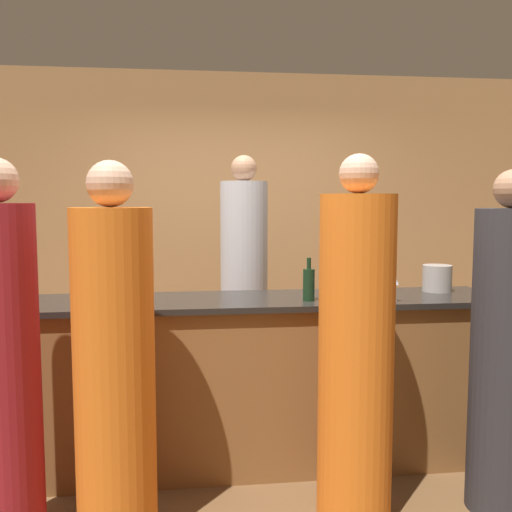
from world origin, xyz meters
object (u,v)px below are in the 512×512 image
at_px(guest_3, 3,369).
at_px(ice_bucket, 437,278).
at_px(wine_bottle_1, 347,277).
at_px(bartender, 244,297).
at_px(guest_0, 356,355).
at_px(guest_2, 114,368).
at_px(wine_bottle_0, 309,284).
at_px(guest_1, 507,356).

bearing_deg(guest_3, ice_bucket, 18.07).
bearing_deg(wine_bottle_1, bartender, 129.83).
bearing_deg(bartender, guest_0, 105.90).
bearing_deg(bartender, guest_2, 62.51).
bearing_deg(wine_bottle_0, guest_3, -160.21).
bearing_deg(wine_bottle_0, ice_bucket, 15.01).
relative_size(guest_0, wine_bottle_0, 7.25).
bearing_deg(bartender, wine_bottle_1, 129.83).
relative_size(guest_0, guest_2, 1.02).
relative_size(bartender, wine_bottle_1, 6.66).
distance_m(wine_bottle_1, ice_bucket, 0.62).
distance_m(guest_3, ice_bucket, 2.64).
xyz_separation_m(bartender, guest_1, (1.23, -1.47, -0.09)).
xyz_separation_m(bartender, guest_2, (-0.78, -1.49, -0.08)).
bearing_deg(ice_bucket, guest_3, -161.93).
bearing_deg(ice_bucket, guest_2, -157.52).
xyz_separation_m(bartender, ice_bucket, (1.21, -0.67, 0.21)).
distance_m(bartender, guest_2, 1.68).
distance_m(guest_2, ice_bucket, 2.17).
bearing_deg(guest_1, ice_bucket, 91.70).
xyz_separation_m(guest_3, ice_bucket, (2.50, 0.81, 0.28)).
height_order(guest_2, wine_bottle_0, guest_2).
height_order(guest_0, ice_bucket, guest_0).
bearing_deg(ice_bucket, bartender, 151.10).
distance_m(guest_1, guest_2, 2.01).
relative_size(guest_1, guest_2, 0.99).
height_order(bartender, wine_bottle_1, bartender).
bearing_deg(guest_3, wine_bottle_1, 22.43).
bearing_deg(guest_1, guest_0, -179.97).
height_order(guest_1, wine_bottle_1, guest_1).
xyz_separation_m(guest_3, wine_bottle_0, (1.58, 0.57, 0.29)).
height_order(guest_3, ice_bucket, guest_3).
relative_size(guest_2, wine_bottle_0, 7.09).
distance_m(bartender, guest_1, 1.93).
bearing_deg(guest_1, bartender, 129.94).
bearing_deg(wine_bottle_1, guest_1, -49.95).
bearing_deg(guest_1, guest_3, -179.80).
bearing_deg(guest_0, wine_bottle_1, 77.46).
bearing_deg(guest_3, guest_0, 0.28).
bearing_deg(ice_bucket, guest_1, -88.30).
relative_size(guest_3, wine_bottle_1, 6.20).
relative_size(guest_3, ice_bucket, 9.69).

